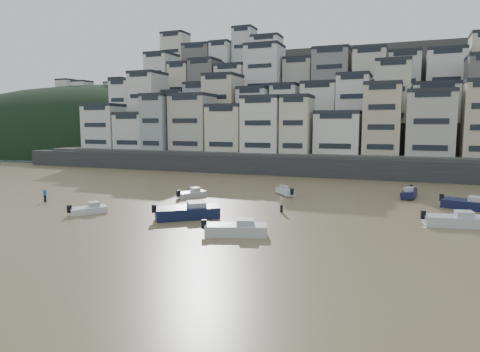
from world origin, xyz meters
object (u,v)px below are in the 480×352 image
at_px(boat_c, 187,210).
at_px(boat_g, 468,202).
at_px(boat_a, 236,227).
at_px(boat_f, 192,193).
at_px(boat_j, 88,209).
at_px(person_blue, 45,195).
at_px(person_pink, 282,204).
at_px(boat_i, 409,192).
at_px(boat_d, 455,218).
at_px(boat_h, 285,191).

xyz_separation_m(boat_c, boat_g, (27.68, 16.23, -0.15)).
relative_size(boat_a, boat_g, 0.98).
bearing_deg(boat_c, boat_f, 77.71).
relative_size(boat_j, person_blue, 2.46).
relative_size(boat_j, person_pink, 2.46).
distance_m(boat_j, person_blue, 11.03).
xyz_separation_m(boat_i, person_pink, (-13.26, -15.42, 0.12)).
xyz_separation_m(boat_j, boat_f, (5.57, 13.49, 0.03)).
bearing_deg(boat_f, boat_d, -74.22).
height_order(boat_c, boat_f, boat_c).
xyz_separation_m(boat_j, boat_g, (38.96, 17.92, 0.25)).
relative_size(boat_c, boat_d, 1.18).
xyz_separation_m(boat_d, boat_i, (-4.02, 15.94, -0.08)).
bearing_deg(boat_j, boat_f, 9.71).
bearing_deg(boat_g, person_blue, -144.24).
distance_m(boat_c, boat_h, 19.15).
xyz_separation_m(boat_c, boat_a, (7.21, -4.44, -0.17)).
height_order(boat_i, boat_h, boat_i).
relative_size(boat_c, boat_f, 1.60).
distance_m(boat_h, person_blue, 31.43).
bearing_deg(boat_c, boat_d, -24.13).
bearing_deg(boat_h, boat_g, -134.62).
bearing_deg(boat_g, boat_f, -152.48).
distance_m(boat_a, boat_j, 18.70).
xyz_separation_m(boat_f, person_pink, (13.84, -4.92, 0.26)).
bearing_deg(boat_j, boat_c, -49.30).
distance_m(boat_c, boat_a, 8.47).
xyz_separation_m(boat_a, boat_d, (18.19, 10.79, 0.02)).
bearing_deg(person_blue, boat_g, 15.82).
xyz_separation_m(boat_a, person_pink, (0.91, 11.31, 0.06)).
xyz_separation_m(boat_g, person_pink, (-19.56, -9.36, 0.04)).
relative_size(boat_c, person_blue, 4.12).
xyz_separation_m(boat_h, person_blue, (-27.00, -16.09, 0.26)).
xyz_separation_m(boat_c, person_blue, (-21.58, 2.27, -0.11)).
bearing_deg(person_blue, boat_c, -6.01).
relative_size(boat_f, person_blue, 2.57).
bearing_deg(boat_h, boat_j, 101.08).
distance_m(boat_j, boat_g, 42.89).
xyz_separation_m(boat_c, boat_h, (5.42, 18.36, -0.37)).
bearing_deg(boat_j, boat_g, -33.15).
xyz_separation_m(boat_c, boat_d, (25.40, 6.35, -0.15)).
distance_m(boat_f, person_blue, 18.50).
xyz_separation_m(boat_a, boat_i, (14.17, 26.74, -0.06)).
bearing_deg(boat_f, boat_a, -115.77).
height_order(boat_j, boat_h, boat_h).
height_order(boat_i, boat_f, boat_i).
height_order(boat_j, person_blue, person_blue).
bearing_deg(person_pink, boat_c, -139.76).
bearing_deg(boat_i, boat_j, -47.60).
bearing_deg(boat_a, boat_c, 129.41).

